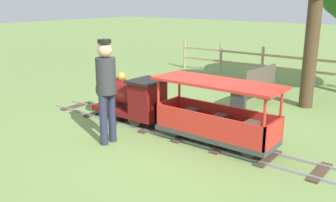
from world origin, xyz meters
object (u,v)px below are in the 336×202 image
at_px(passenger_car, 216,119).
at_px(park_bench, 255,86).
at_px(locomotive, 131,97).
at_px(conductor_person, 106,84).

relative_size(passenger_car, park_bench, 1.52).
bearing_deg(passenger_car, locomotive, 90.00).
relative_size(locomotive, conductor_person, 0.89).
relative_size(locomotive, park_bench, 1.10).
bearing_deg(park_bench, passenger_car, -167.65).
height_order(passenger_car, conductor_person, conductor_person).
relative_size(conductor_person, park_bench, 1.23).
relative_size(passenger_car, conductor_person, 1.23).
bearing_deg(locomotive, park_bench, -26.51).
distance_m(passenger_car, conductor_person, 1.75).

